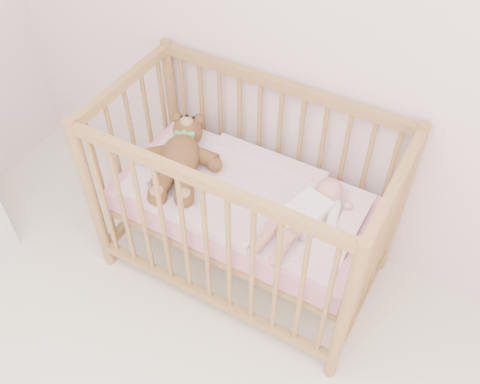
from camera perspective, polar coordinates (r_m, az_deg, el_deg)
The scene contains 6 objects.
wall_back at distance 2.25m, azimuth 13.28°, elevation 17.46°, with size 4.00×0.02×2.70m, color silver.
crib at distance 2.57m, azimuth 0.55°, elevation -1.12°, with size 1.36×0.76×1.00m, color #A58246, non-canonical shape.
mattress at distance 2.58m, azimuth 0.54°, elevation -1.34°, with size 1.22×0.62×0.13m, color pink.
blanket at distance 2.53m, azimuth 0.56°, elevation -0.21°, with size 1.10×0.58×0.06m, color pink, non-canonical shape.
baby at distance 2.37m, azimuth 7.12°, elevation -2.07°, with size 0.27×0.57×0.14m, color white, non-canonical shape.
teddy_bear at distance 2.59m, azimuth -6.42°, elevation 3.57°, with size 0.42×0.60×0.17m, color brown, non-canonical shape.
Camera 1 is at (0.51, 0.09, 2.41)m, focal length 40.00 mm.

